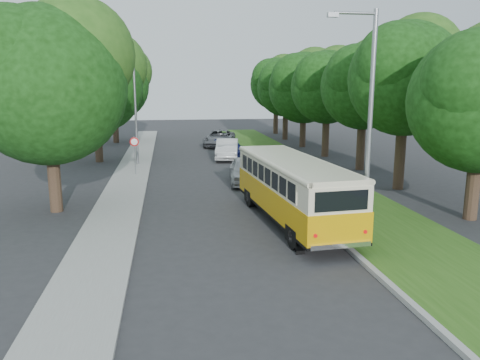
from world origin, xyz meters
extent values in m
plane|color=#2C2C2E|center=(0.00, 0.00, 0.00)|extent=(120.00, 120.00, 0.00)
cube|color=gray|center=(3.60, 5.00, 0.07)|extent=(0.20, 70.00, 0.15)
cube|color=#2B5316|center=(5.95, 5.00, 0.07)|extent=(4.50, 70.00, 0.13)
cube|color=gray|center=(-4.80, 5.00, 0.06)|extent=(2.20, 70.00, 0.12)
cylinder|color=#332319|center=(10.15, 0.00, 1.67)|extent=(0.56, 0.56, 3.35)
sphere|color=black|center=(9.28, -0.73, 5.68)|extent=(4.09, 4.09, 4.09)
cylinder|color=#332319|center=(9.96, 6.00, 2.13)|extent=(0.56, 0.56, 4.26)
sphere|color=black|center=(9.96, 6.00, 5.91)|extent=(5.98, 5.98, 5.98)
sphere|color=black|center=(11.01, 6.60, 7.10)|extent=(4.49, 4.49, 4.49)
sphere|color=black|center=(9.06, 5.25, 6.65)|extent=(4.19, 4.19, 4.19)
cylinder|color=#332319|center=(10.28, 12.00, 1.98)|extent=(0.56, 0.56, 3.95)
sphere|color=black|center=(10.28, 12.00, 5.49)|extent=(5.61, 5.61, 5.61)
sphere|color=black|center=(11.26, 12.56, 6.62)|extent=(4.21, 4.21, 4.21)
sphere|color=black|center=(9.44, 11.30, 6.20)|extent=(3.92, 3.92, 3.92)
cylinder|color=#332319|center=(9.90, 18.00, 1.93)|extent=(0.56, 0.56, 3.86)
sphere|color=black|center=(9.90, 18.00, 5.41)|extent=(5.64, 5.64, 5.64)
sphere|color=black|center=(10.89, 18.56, 6.54)|extent=(4.23, 4.23, 4.23)
sphere|color=black|center=(9.05, 17.30, 6.12)|extent=(3.95, 3.95, 3.95)
cylinder|color=#332319|center=(9.80, 24.00, 1.79)|extent=(0.56, 0.56, 3.58)
sphere|color=black|center=(9.80, 24.00, 5.33)|extent=(6.36, 6.36, 6.36)
sphere|color=black|center=(10.91, 24.64, 6.60)|extent=(4.77, 4.77, 4.77)
sphere|color=black|center=(8.84, 23.21, 6.12)|extent=(4.45, 4.45, 4.45)
cylinder|color=#332319|center=(9.67, 30.00, 1.84)|extent=(0.56, 0.56, 3.68)
sphere|color=black|center=(9.67, 30.00, 5.31)|extent=(5.91, 5.91, 5.91)
sphere|color=black|center=(10.70, 30.59, 6.49)|extent=(4.43, 4.43, 4.43)
sphere|color=black|center=(8.78, 29.26, 6.05)|extent=(4.14, 4.14, 4.14)
cylinder|color=#332319|center=(10.05, 36.00, 2.02)|extent=(0.56, 0.56, 4.05)
sphere|color=black|center=(10.05, 36.00, 5.69)|extent=(5.97, 5.97, 5.97)
sphere|color=black|center=(11.09, 36.60, 6.88)|extent=(4.48, 4.48, 4.48)
sphere|color=black|center=(9.15, 35.25, 6.43)|extent=(4.18, 4.18, 4.18)
cylinder|color=#332319|center=(-7.50, 4.00, 1.84)|extent=(0.56, 0.56, 3.68)
sphere|color=black|center=(-7.50, 4.00, 5.55)|extent=(6.80, 6.80, 6.80)
sphere|color=black|center=(-6.31, 4.68, 6.91)|extent=(5.10, 5.10, 5.10)
sphere|color=black|center=(-8.52, 3.15, 6.40)|extent=(4.76, 4.76, 4.76)
cylinder|color=#332319|center=(-7.50, 18.00, 1.84)|extent=(0.56, 0.56, 3.68)
sphere|color=black|center=(-7.50, 18.00, 5.55)|extent=(6.80, 6.80, 6.80)
sphere|color=black|center=(-6.31, 18.68, 6.91)|extent=(5.10, 5.10, 5.10)
sphere|color=black|center=(-8.52, 17.15, 6.40)|extent=(4.76, 4.76, 4.76)
cylinder|color=#332319|center=(-7.50, 30.00, 1.84)|extent=(0.56, 0.56, 3.68)
sphere|color=black|center=(-7.50, 30.00, 5.55)|extent=(6.80, 6.80, 6.80)
sphere|color=black|center=(-6.31, 30.68, 6.91)|extent=(5.10, 5.10, 5.10)
sphere|color=black|center=(-8.52, 29.15, 6.40)|extent=(4.76, 4.76, 4.76)
cylinder|color=gray|center=(4.30, -2.50, 4.00)|extent=(0.16, 0.16, 8.00)
cylinder|color=gray|center=(3.60, -2.50, 7.85)|extent=(1.40, 0.10, 0.10)
cube|color=gray|center=(2.85, -2.50, 7.78)|extent=(0.35, 0.16, 0.14)
cylinder|color=gray|center=(-4.60, 16.00, 3.75)|extent=(0.16, 0.16, 7.50)
cylinder|color=gray|center=(-5.30, 16.00, 7.35)|extent=(1.40, 0.10, 0.10)
cube|color=gray|center=(-6.05, 16.00, 7.28)|extent=(0.35, 0.16, 0.14)
cylinder|color=gray|center=(-4.50, 12.00, 1.25)|extent=(0.06, 0.06, 2.50)
cone|color=red|center=(-4.50, 11.96, 2.15)|extent=(0.56, 0.02, 0.56)
cone|color=white|center=(-4.50, 11.94, 2.15)|extent=(0.40, 0.02, 0.40)
imported|color=#B0B1B5|center=(1.93, 8.82, 0.75)|extent=(2.28, 4.59, 1.50)
imported|color=silver|center=(2.03, 17.83, 0.76)|extent=(2.36, 4.84, 1.53)
imported|color=navy|center=(2.44, 18.86, 0.62)|extent=(2.47, 4.54, 1.25)
imported|color=#5B5D63|center=(2.30, 25.58, 0.75)|extent=(3.75, 5.82, 1.49)
camera|label=1|loc=(-2.44, -17.43, 5.61)|focal=35.00mm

